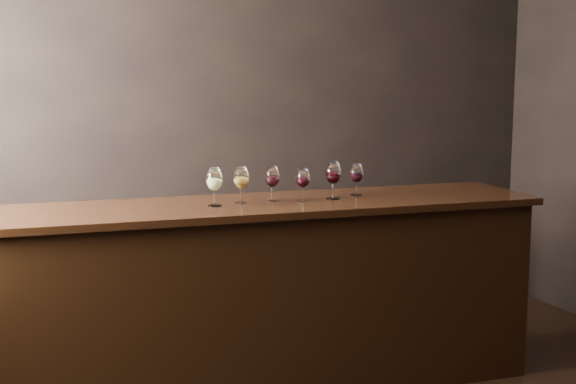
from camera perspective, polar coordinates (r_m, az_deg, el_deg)
name	(u,v)px	position (r m, az deg, el deg)	size (l,w,h in m)	color
room_shell	(322,74)	(3.54, 2.44, 8.37)	(5.02, 4.52, 2.81)	black
bar_counter	(270,299)	(4.64, -1.27, -7.59)	(3.00, 0.65, 1.05)	black
bar_top	(270,205)	(4.52, -1.29, -0.96)	(3.10, 0.72, 0.04)	black
back_bar_shelf	(216,269)	(5.54, -5.13, -5.50)	(2.60, 0.40, 0.93)	black
glass_white	(214,180)	(4.38, -5.25, 0.83)	(0.09, 0.09, 0.21)	white
glass_amber	(241,179)	(4.46, -3.34, 0.94)	(0.09, 0.09, 0.20)	white
glass_red_a	(272,178)	(4.53, -1.13, 1.03)	(0.08, 0.08, 0.20)	white
glass_red_b	(303,179)	(4.54, 1.07, 0.94)	(0.08, 0.08, 0.19)	white
glass_red_c	(333,174)	(4.61, 3.23, 1.29)	(0.09, 0.09, 0.22)	white
glass_red_d	(357,174)	(4.76, 4.90, 1.28)	(0.08, 0.08, 0.19)	white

